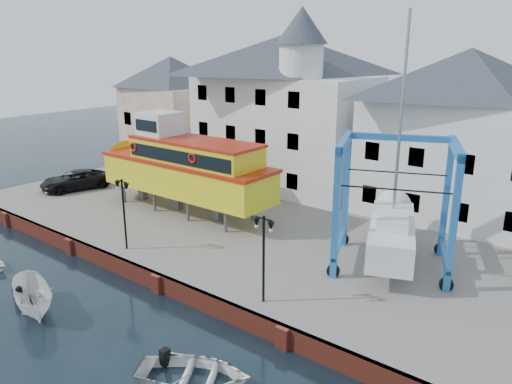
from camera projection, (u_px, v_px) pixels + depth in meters
The scene contains 13 objects.
ground at pixel (158, 292), 26.01m from camera, with size 140.00×140.00×0.00m, color black.
hardstanding at pixel (281, 225), 34.15m from camera, with size 44.00×22.00×1.00m, color #665B56.
quay_wall at pixel (159, 283), 25.94m from camera, with size 44.00×0.47×1.00m.
building_pink at pixel (173, 111), 48.47m from camera, with size 8.00×7.00×10.30m.
building_white_main at pixel (286, 109), 40.64m from camera, with size 14.00×8.30×14.00m.
building_white_right at pixel (462, 135), 33.09m from camera, with size 12.00×8.00×11.20m.
lamp_post_left at pixel (123, 196), 28.09m from camera, with size 1.12×0.32×4.20m.
lamp_post_right at pixel (264, 237), 22.16m from camera, with size 1.12×0.32×4.20m.
tour_boat at pixel (176, 165), 35.05m from camera, with size 15.74×3.87×6.85m.
travel_lift at pixel (392, 222), 26.93m from camera, with size 7.43×8.84×13.07m.
van at pixel (75, 180), 40.66m from camera, with size 2.51×5.45×1.51m, color black.
motorboat_a at pixel (36, 311), 24.14m from camera, with size 1.62×4.31×1.66m, color white.
motorboat_b at pixel (194, 382), 19.12m from camera, with size 3.16×4.42×0.92m, color white.
Camera 1 is at (18.51, -15.24, 12.44)m, focal length 35.00 mm.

